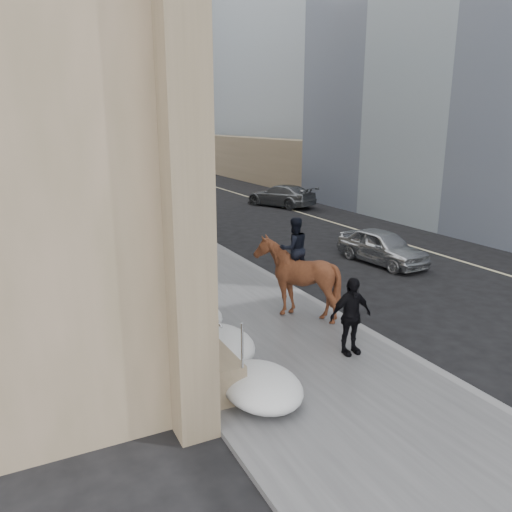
{
  "coord_description": "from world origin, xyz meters",
  "views": [
    {
      "loc": [
        -5.33,
        -9.73,
        5.36
      ],
      "look_at": [
        0.7,
        2.48,
        1.7
      ],
      "focal_mm": 35.0,
      "sensor_mm": 36.0,
      "label": 1
    }
  ],
  "objects_px": {
    "mounted_horse_left": "(199,276)",
    "car_silver": "(382,247)",
    "mounted_horse_right": "(296,275)",
    "car_grey": "(281,195)",
    "pedestrian": "(351,316)"
  },
  "relations": [
    {
      "from": "mounted_horse_left",
      "to": "car_silver",
      "type": "bearing_deg",
      "value": -173.59
    },
    {
      "from": "mounted_horse_right",
      "to": "mounted_horse_left",
      "type": "bearing_deg",
      "value": -31.08
    },
    {
      "from": "mounted_horse_right",
      "to": "car_silver",
      "type": "height_order",
      "value": "mounted_horse_right"
    },
    {
      "from": "mounted_horse_left",
      "to": "car_grey",
      "type": "xyz_separation_m",
      "value": [
        11.39,
        15.68,
        -0.43
      ]
    },
    {
      "from": "mounted_horse_left",
      "to": "pedestrian",
      "type": "distance_m",
      "value": 4.73
    },
    {
      "from": "mounted_horse_right",
      "to": "car_grey",
      "type": "xyz_separation_m",
      "value": [
        9.15,
        17.29,
        -0.61
      ]
    },
    {
      "from": "pedestrian",
      "to": "car_silver",
      "type": "distance_m",
      "value": 8.6
    },
    {
      "from": "pedestrian",
      "to": "car_grey",
      "type": "xyz_separation_m",
      "value": [
        9.22,
        19.88,
        -0.33
      ]
    },
    {
      "from": "mounted_horse_left",
      "to": "pedestrian",
      "type": "bearing_deg",
      "value": 110.83
    },
    {
      "from": "pedestrian",
      "to": "car_silver",
      "type": "xyz_separation_m",
      "value": [
        6.07,
        6.09,
        -0.37
      ]
    },
    {
      "from": "mounted_horse_left",
      "to": "pedestrian",
      "type": "height_order",
      "value": "mounted_horse_left"
    },
    {
      "from": "car_silver",
      "to": "car_grey",
      "type": "relative_size",
      "value": 0.8
    },
    {
      "from": "mounted_horse_left",
      "to": "car_silver",
      "type": "relative_size",
      "value": 0.66
    },
    {
      "from": "mounted_horse_right",
      "to": "pedestrian",
      "type": "bearing_deg",
      "value": 92.94
    },
    {
      "from": "mounted_horse_right",
      "to": "car_grey",
      "type": "relative_size",
      "value": 0.57
    }
  ]
}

